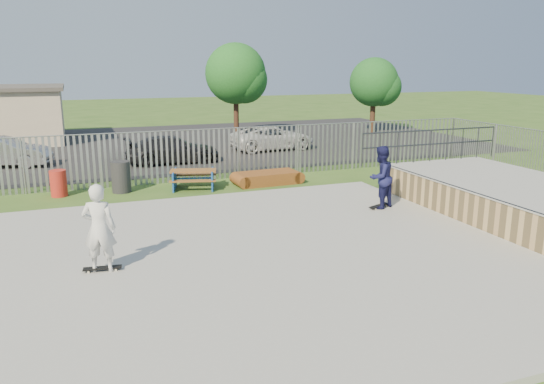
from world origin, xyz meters
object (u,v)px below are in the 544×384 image
object	(u,v)px
car_silver	(3,152)
picnic_table	(193,179)
trash_bin_red	(59,183)
car_dark	(173,150)
funbox	(267,178)
skater_white	(99,228)
skater_navy	(380,177)
car_white	(272,138)
tree_mid	(236,74)
tree_right	(374,82)
trash_bin_grey	(121,177)

from	to	relation	value
car_silver	picnic_table	bearing A→B (deg)	-120.80
trash_bin_red	car_dark	size ratio (longest dim) A/B	0.22
funbox	car_dark	bearing A→B (deg)	112.30
picnic_table	skater_white	distance (m)	8.34
trash_bin_red	skater_navy	size ratio (longest dim) A/B	0.48
car_white	tree_mid	xyz separation A→B (m)	(-0.25, 5.72, 3.19)
trash_bin_red	tree_mid	bearing A→B (deg)	50.94
tree_mid	tree_right	world-z (taller)	tree_mid
picnic_table	tree_right	distance (m)	18.85
skater_navy	car_silver	bearing A→B (deg)	-69.16
car_silver	tree_mid	size ratio (longest dim) A/B	0.70
car_dark	tree_right	bearing A→B (deg)	-65.33
car_dark	tree_mid	bearing A→B (deg)	-34.28
trash_bin_red	skater_navy	bearing A→B (deg)	-31.34
funbox	tree_mid	world-z (taller)	tree_mid
car_silver	car_white	world-z (taller)	car_silver
tree_right	skater_navy	bearing A→B (deg)	-120.32
trash_bin_grey	tree_mid	bearing A→B (deg)	57.41
skater_white	skater_navy	bearing A→B (deg)	-146.71
trash_bin_red	tree_right	bearing A→B (deg)	30.42
trash_bin_red	car_silver	world-z (taller)	car_silver
funbox	car_dark	world-z (taller)	car_dark
tree_mid	skater_navy	distance (m)	18.39
picnic_table	skater_navy	size ratio (longest dim) A/B	1.02
picnic_table	skater_navy	bearing A→B (deg)	-32.52
trash_bin_red	skater_white	size ratio (longest dim) A/B	0.48
car_silver	trash_bin_red	bearing A→B (deg)	-145.69
trash_bin_red	trash_bin_grey	bearing A→B (deg)	-3.71
car_silver	car_white	size ratio (longest dim) A/B	0.89
car_dark	funbox	bearing A→B (deg)	-154.04
trash_bin_grey	skater_white	world-z (taller)	skater_white
tree_mid	picnic_table	bearing A→B (deg)	-113.19
funbox	car_white	size ratio (longest dim) A/B	0.51
trash_bin_grey	car_dark	size ratio (longest dim) A/B	0.26
trash_bin_red	skater_white	bearing A→B (deg)	-83.03
picnic_table	tree_mid	size ratio (longest dim) A/B	0.34
car_white	car_silver	bearing A→B (deg)	87.33
picnic_table	car_dark	size ratio (longest dim) A/B	0.46
tree_mid	car_dark	bearing A→B (deg)	-124.82
car_white	tree_right	bearing A→B (deg)	-67.06
picnic_table	skater_white	size ratio (longest dim) A/B	1.02
skater_white	trash_bin_red	bearing A→B (deg)	-65.45
car_silver	car_dark	world-z (taller)	car_silver
tree_mid	trash_bin_red	bearing A→B (deg)	-129.06
car_white	car_dark	bearing A→B (deg)	105.62
tree_right	skater_white	world-z (taller)	tree_right
car_dark	car_white	distance (m)	5.96
funbox	trash_bin_grey	size ratio (longest dim) A/B	2.06
car_white	tree_mid	size ratio (longest dim) A/B	0.78
funbox	car_dark	xyz separation A→B (m)	(-2.60, 5.48, 0.41)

